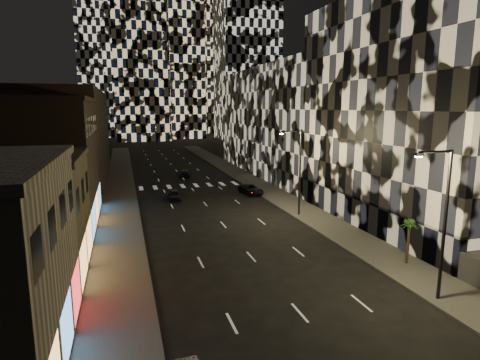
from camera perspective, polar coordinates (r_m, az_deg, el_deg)
sidewalk_left at (r=59.34m, az=-16.79°, el=-1.22°), size 4.00×120.00×0.15m
sidewalk_right at (r=62.34m, az=1.90°, el=-0.24°), size 4.00×120.00×0.15m
curb_left at (r=59.34m, az=-14.76°, el=-1.12°), size 0.20×120.00×0.15m
curb_right at (r=61.73m, az=0.05°, el=-0.34°), size 0.20×120.00×0.15m
retail_tan at (r=31.17m, az=-30.43°, el=-5.04°), size 10.00×10.00×8.00m
retail_brown at (r=42.81m, az=-26.71°, el=1.84°), size 10.00×15.00×12.00m
retail_filler_left at (r=68.82m, az=-22.91°, el=5.76°), size 10.00×40.00×14.00m
midrise_right at (r=43.82m, az=25.73°, el=8.67°), size 16.00×25.00×22.00m
midrise_base at (r=40.38m, az=16.48°, el=-4.44°), size 0.60×25.00×3.00m
midrise_filler_right at (r=71.48m, az=7.88°, el=8.22°), size 16.00×40.00×18.00m
streetlight_near at (r=26.00m, az=26.82°, el=-4.47°), size 2.55×0.25×9.00m
streetlight_far at (r=42.48m, az=8.25°, el=1.90°), size 2.55×0.25×9.00m
car_dark_midlane at (r=50.99m, az=-9.31°, el=-2.12°), size 1.73×3.79×1.26m
car_dark_oncoming at (r=67.55m, az=-7.85°, el=0.93°), size 2.19×4.28×1.19m
car_dark_rightlane at (r=53.74m, az=1.56°, el=-1.33°), size 2.62×4.86×1.30m
palm_tree at (r=31.82m, az=22.93°, el=-6.18°), size 1.70×1.68×3.33m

